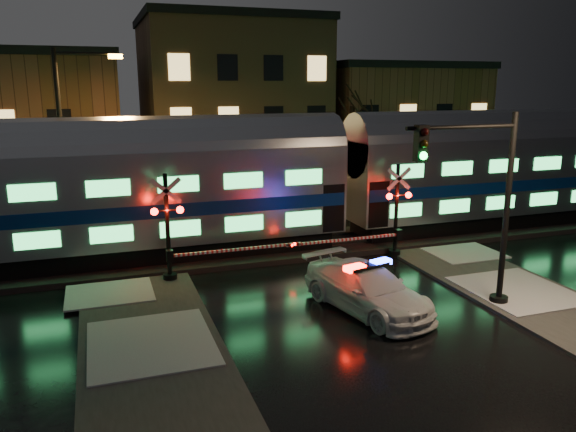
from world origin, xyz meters
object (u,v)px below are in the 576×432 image
(crossing_signal_right, at_px, (390,220))
(streetlight, at_px, (69,135))
(traffic_light, at_px, (482,209))
(police_car, at_px, (367,289))
(crossing_signal_left, at_px, (178,238))

(crossing_signal_right, bearing_deg, streetlight, 152.44)
(traffic_light, relative_size, streetlight, 0.73)
(police_car, xyz_separation_m, streetlight, (-9.31, 11.58, 4.40))
(crossing_signal_left, bearing_deg, crossing_signal_right, -0.01)
(streetlight, bearing_deg, police_car, -51.19)
(police_car, height_order, traffic_light, traffic_light)
(police_car, distance_m, crossing_signal_left, 7.44)
(crossing_signal_left, distance_m, streetlight, 8.42)
(traffic_light, distance_m, streetlight, 18.09)
(crossing_signal_right, xyz_separation_m, crossing_signal_left, (-9.04, 0.00, 0.04))
(police_car, distance_m, traffic_light, 4.54)
(crossing_signal_right, height_order, traffic_light, traffic_light)
(police_car, xyz_separation_m, traffic_light, (3.45, -1.12, 2.72))
(crossing_signal_right, height_order, crossing_signal_left, crossing_signal_left)
(crossing_signal_right, relative_size, crossing_signal_left, 0.98)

